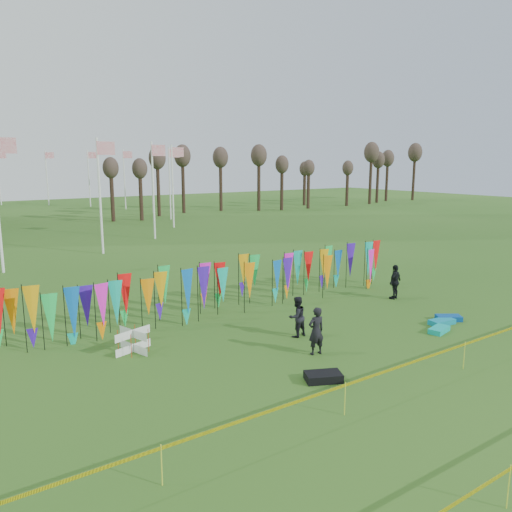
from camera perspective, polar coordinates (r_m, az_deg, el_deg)
ground at (r=16.51m, az=9.20°, el=-12.20°), size 160.00×160.00×0.00m
banner_row at (r=21.60m, az=-3.03°, el=-2.96°), size 18.64×0.64×2.17m
caution_tape_near at (r=14.52m, az=15.49°, el=-12.43°), size 26.00×0.02×0.90m
tree_line at (r=69.51m, az=3.54°, el=10.54°), size 53.92×1.92×7.84m
box_kite at (r=17.67m, az=-13.85°, el=-9.39°), size 0.74×0.74×0.82m
person_left at (r=16.99m, az=6.89°, el=-8.49°), size 0.65×0.51×1.64m
person_mid at (r=18.60m, az=4.69°, el=-6.93°), size 0.77×0.51×1.53m
person_right at (r=24.41m, az=15.61°, el=-2.86°), size 1.07×0.76×1.64m
kite_bag_turquoise at (r=20.42m, az=20.20°, el=-7.91°), size 1.05×0.69×0.19m
kite_bag_blue at (r=22.02m, az=21.16°, el=-6.62°), size 1.10×0.97×0.21m
kite_bag_black at (r=15.33m, az=7.70°, el=-13.52°), size 1.23×1.01×0.25m
kite_bag_teal at (r=21.41m, az=20.47°, el=-7.06°), size 1.11×0.62×0.20m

